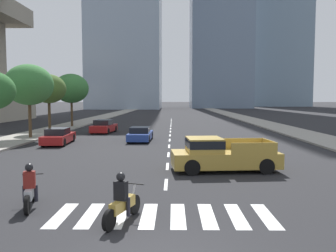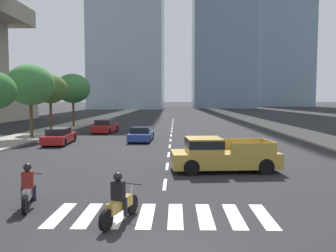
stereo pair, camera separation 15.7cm
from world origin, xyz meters
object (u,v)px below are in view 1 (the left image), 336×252
(sedan_red_2, at_px, (58,137))
(street_tree_fourth, at_px, (71,88))
(sedan_blue_0, at_px, (140,134))
(motorcycle_lead, at_px, (30,190))
(motorcycle_trailing, at_px, (122,203))
(pickup_truck, at_px, (220,155))
(street_tree_third, at_px, (49,89))
(sedan_red_1, at_px, (104,127))
(street_tree_second, at_px, (29,85))

(sedan_red_2, bearing_deg, street_tree_fourth, 9.37)
(sedan_blue_0, relative_size, sedan_red_2, 0.99)
(motorcycle_lead, relative_size, sedan_blue_0, 0.46)
(motorcycle_trailing, height_order, sedan_red_2, motorcycle_trailing)
(pickup_truck, bearing_deg, street_tree_third, -56.34)
(motorcycle_lead, relative_size, street_tree_fourth, 0.31)
(pickup_truck, distance_m, sedan_red_1, 21.92)
(street_tree_third, height_order, street_tree_fourth, street_tree_fourth)
(street_tree_third, bearing_deg, pickup_truck, -51.36)
(pickup_truck, xyz_separation_m, sedan_red_1, (-9.64, 19.69, -0.18))
(sedan_red_1, bearing_deg, street_tree_third, 104.26)
(motorcycle_trailing, bearing_deg, street_tree_fourth, 38.00)
(sedan_red_1, xyz_separation_m, street_tree_second, (-5.46, -5.80, 4.19))
(motorcycle_lead, distance_m, sedan_red_2, 16.97)
(street_tree_second, distance_m, street_tree_third, 4.99)
(motorcycle_lead, distance_m, motorcycle_trailing, 3.50)
(motorcycle_lead, relative_size, street_tree_second, 0.32)
(sedan_blue_0, distance_m, street_tree_fourth, 18.12)
(sedan_red_1, height_order, sedan_red_2, sedan_red_1)
(motorcycle_trailing, relative_size, sedan_blue_0, 0.45)
(motorcycle_lead, xyz_separation_m, street_tree_third, (-8.07, 24.98, 4.02))
(sedan_red_1, bearing_deg, street_tree_fourth, 42.63)
(motorcycle_trailing, distance_m, street_tree_fourth, 36.48)
(sedan_blue_0, xyz_separation_m, street_tree_second, (-9.99, 1.40, 4.26))
(motorcycle_trailing, relative_size, sedan_red_1, 0.47)
(motorcycle_lead, height_order, street_tree_second, street_tree_second)
(sedan_red_1, bearing_deg, motorcycle_lead, -168.39)
(sedan_red_1, bearing_deg, motorcycle_trailing, -162.01)
(motorcycle_lead, height_order, pickup_truck, pickup_truck)
(motorcycle_lead, relative_size, sedan_red_1, 0.47)
(motorcycle_lead, height_order, street_tree_fourth, street_tree_fourth)
(sedan_blue_0, xyz_separation_m, street_tree_third, (-9.99, 6.38, 4.04))
(motorcycle_lead, relative_size, sedan_red_2, 0.45)
(street_tree_second, height_order, street_tree_third, street_tree_second)
(sedan_red_1, height_order, street_tree_fourth, street_tree_fourth)
(motorcycle_lead, xyz_separation_m, sedan_red_1, (-2.61, 25.79, 0.05))
(pickup_truck, relative_size, street_tree_third, 0.91)
(sedan_blue_0, relative_size, street_tree_fourth, 0.69)
(motorcycle_lead, xyz_separation_m, sedan_red_2, (-4.38, 16.39, 0.01))
(street_tree_fourth, bearing_deg, motorcycle_trailing, -71.83)
(motorcycle_lead, distance_m, street_tree_second, 21.97)
(street_tree_second, relative_size, street_tree_third, 1.09)
(motorcycle_lead, distance_m, sedan_blue_0, 18.69)
(motorcycle_trailing, relative_size, pickup_truck, 0.38)
(motorcycle_trailing, distance_m, sedan_red_1, 27.75)
(motorcycle_lead, xyz_separation_m, sedan_blue_0, (1.92, 18.60, -0.02))
(sedan_red_1, distance_m, sedan_red_2, 9.56)
(sedan_blue_0, relative_size, sedan_red_1, 1.04)
(pickup_truck, height_order, street_tree_third, street_tree_third)
(sedan_blue_0, bearing_deg, motorcycle_trailing, -174.65)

